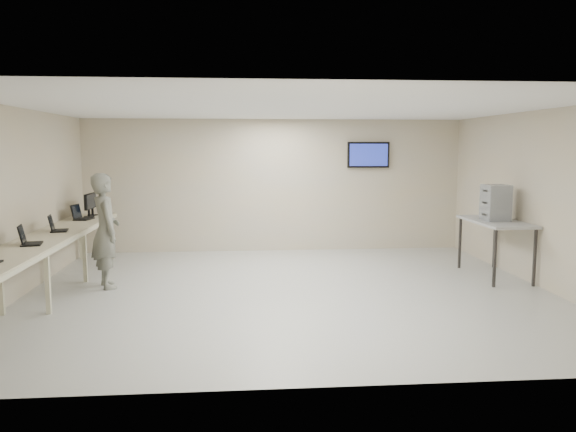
{
  "coord_description": "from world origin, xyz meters",
  "views": [
    {
      "loc": [
        -0.73,
        -8.42,
        2.22
      ],
      "look_at": [
        0.0,
        0.2,
        1.15
      ],
      "focal_mm": 35.0,
      "sensor_mm": 36.0,
      "label": 1
    }
  ],
  "objects": [
    {
      "name": "room",
      "position": [
        0.03,
        0.06,
        1.41
      ],
      "size": [
        8.01,
        7.01,
        2.81
      ],
      "color": "#B9BBAF",
      "rests_on": "ground"
    },
    {
      "name": "workbench",
      "position": [
        -3.59,
        0.0,
        0.83
      ],
      "size": [
        0.76,
        6.0,
        0.9
      ],
      "color": "#BAAB94",
      "rests_on": "ground"
    },
    {
      "name": "laptop_1",
      "position": [
        -3.62,
        -0.66,
        0.97
      ],
      "size": [
        0.35,
        0.39,
        0.27
      ],
      "rotation": [
        0.0,
        0.0,
        0.2
      ],
      "color": "black",
      "rests_on": "workbench"
    },
    {
      "name": "laptop_2",
      "position": [
        -3.63,
        0.57,
        0.97
      ],
      "size": [
        0.33,
        0.37,
        0.26
      ],
      "rotation": [
        0.0,
        0.0,
        0.19
      ],
      "color": "black",
      "rests_on": "workbench"
    },
    {
      "name": "laptop_3",
      "position": [
        -3.65,
        2.0,
        0.97
      ],
      "size": [
        0.35,
        0.4,
        0.28
      ],
      "rotation": [
        0.0,
        0.0,
        -0.17
      ],
      "color": "black",
      "rests_on": "workbench"
    },
    {
      "name": "monitor_near",
      "position": [
        -3.6,
        2.4,
        1.17
      ],
      "size": [
        0.2,
        0.45,
        0.44
      ],
      "color": "black",
      "rests_on": "workbench"
    },
    {
      "name": "monitor_far",
      "position": [
        -3.6,
        2.66,
        1.16
      ],
      "size": [
        0.19,
        0.44,
        0.43
      ],
      "color": "black",
      "rests_on": "workbench"
    },
    {
      "name": "soldier",
      "position": [
        -2.86,
        0.52,
        0.91
      ],
      "size": [
        0.66,
        0.78,
        1.81
      ],
      "primitive_type": "imported",
      "rotation": [
        0.0,
        0.0,
        1.98
      ],
      "color": "slate",
      "rests_on": "ground"
    },
    {
      "name": "side_table",
      "position": [
        3.6,
        0.71,
        0.9
      ],
      "size": [
        0.76,
        1.63,
        0.98
      ],
      "color": "#9A9A9A",
      "rests_on": "ground"
    },
    {
      "name": "storage_bins",
      "position": [
        3.58,
        0.71,
        1.28
      ],
      "size": [
        0.38,
        0.43,
        0.61
      ],
      "color": "gray",
      "rests_on": "side_table"
    }
  ]
}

